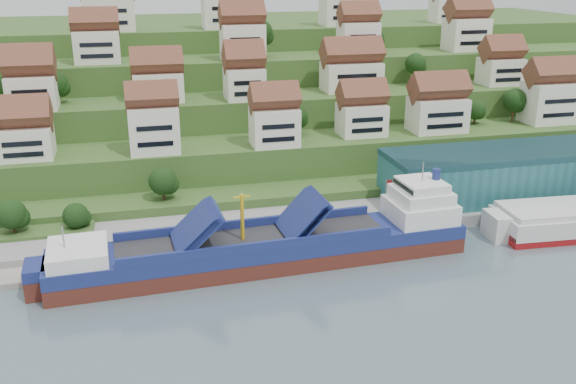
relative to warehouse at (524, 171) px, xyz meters
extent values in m
plane|color=slate|center=(-52.00, -17.00, -7.20)|extent=(300.00, 300.00, 0.00)
cube|color=gray|center=(-32.00, -2.00, -6.10)|extent=(180.00, 14.00, 2.20)
cube|color=#2D4C1E|center=(-52.00, 69.00, -5.20)|extent=(260.00, 128.00, 4.00)
cube|color=#2D4C1E|center=(-52.00, 74.00, -1.70)|extent=(260.00, 118.00, 11.00)
cube|color=#2D4C1E|center=(-52.00, 82.00, 1.80)|extent=(260.00, 102.00, 18.00)
cube|color=#2D4C1E|center=(-52.00, 90.00, 5.30)|extent=(260.00, 86.00, 25.00)
cube|color=#2D4C1E|center=(-52.00, 99.00, 8.30)|extent=(260.00, 68.00, 31.00)
cube|color=white|center=(-100.36, 21.97, 7.01)|extent=(10.66, 8.57, 6.42)
cube|color=white|center=(-74.87, 19.54, 8.65)|extent=(10.15, 7.03, 9.71)
cube|color=white|center=(-49.41, 19.13, 7.85)|extent=(9.98, 7.62, 8.09)
cube|color=white|center=(-28.08, 23.03, 7.36)|extent=(10.40, 7.73, 7.12)
cube|color=white|center=(-9.70, 22.03, 7.71)|extent=(12.64, 8.26, 7.82)
cube|color=white|center=(21.06, 23.56, 8.74)|extent=(12.14, 8.31, 9.88)
cube|color=white|center=(-99.75, 36.40, 14.48)|extent=(10.24, 8.98, 7.35)
cube|color=white|center=(-72.64, 38.26, 14.10)|extent=(11.32, 7.90, 6.60)
cube|color=white|center=(-52.78, 36.09, 14.45)|extent=(8.91, 8.56, 7.30)
cube|color=white|center=(-24.86, 39.97, 14.31)|extent=(14.39, 8.36, 7.03)
cube|color=white|center=(16.25, 38.97, 14.21)|extent=(10.22, 8.04, 6.82)
cube|color=white|center=(-86.03, 54.42, 21.73)|extent=(10.93, 7.30, 7.85)
cube|color=white|center=(-50.25, 51.58, 22.25)|extent=(10.75, 7.79, 8.91)
cube|color=white|center=(-19.19, 51.52, 22.17)|extent=(10.10, 7.14, 8.74)
cube|color=white|center=(14.34, 55.09, 22.23)|extent=(11.20, 8.47, 8.85)
cube|color=white|center=(-82.81, 71.27, 28.33)|extent=(13.39, 7.51, 9.06)
cube|color=white|center=(-50.68, 72.16, 28.41)|extent=(13.87, 8.15, 9.21)
cube|color=white|center=(-16.40, 73.19, 28.28)|extent=(12.28, 8.73, 8.96)
cube|color=white|center=(17.99, 75.24, 27.48)|extent=(8.95, 7.05, 7.35)
ellipsoid|color=#193A13|center=(-74.21, 9.29, 0.73)|extent=(5.54, 5.54, 5.54)
ellipsoid|color=#193A13|center=(2.57, 26.11, 7.38)|extent=(4.83, 4.83, 4.83)
ellipsoid|color=#193A13|center=(13.02, 26.11, 9.32)|extent=(5.68, 5.68, 5.68)
ellipsoid|color=#193A13|center=(-42.77, 26.66, 8.18)|extent=(5.40, 5.40, 5.40)
ellipsoid|color=#193A13|center=(-6.31, 42.83, 16.48)|extent=(5.51, 5.51, 5.51)
ellipsoid|color=#193A13|center=(-105.53, 42.38, 14.72)|extent=(5.76, 5.76, 5.76)
ellipsoid|color=#193A13|center=(-95.37, 40.97, 15.34)|extent=(5.74, 5.74, 5.74)
ellipsoid|color=#193A13|center=(-44.35, 56.21, 24.25)|extent=(5.91, 5.91, 5.91)
ellipsoid|color=#193A13|center=(-16.67, 58.94, 22.29)|extent=(4.99, 4.99, 4.99)
ellipsoid|color=#193A13|center=(-12.43, 56.97, 21.66)|extent=(5.22, 5.22, 5.22)
ellipsoid|color=#193A13|center=(-101.20, 2.00, -0.89)|extent=(5.31, 5.31, 5.31)
ellipsoid|color=#193A13|center=(-90.44, 2.00, -2.19)|extent=(4.70, 4.70, 4.70)
cube|color=#256266|center=(0.00, 0.00, 0.00)|extent=(60.00, 15.00, 10.00)
cylinder|color=gray|center=(-34.00, -7.00, -1.00)|extent=(0.16, 0.16, 8.00)
cube|color=maroon|center=(-33.40, -7.00, 2.60)|extent=(1.20, 0.05, 0.80)
cube|color=#512118|center=(-59.25, -15.85, -6.20)|extent=(70.55, 13.80, 4.50)
cube|color=navy|center=(-59.25, -15.85, -3.33)|extent=(70.55, 13.91, 2.34)
cube|color=white|center=(-88.90, -17.13, -1.08)|extent=(9.43, 10.63, 2.34)
cube|color=#262628|center=(-61.05, -15.93, -2.16)|extent=(45.32, 11.10, 0.27)
cube|color=navy|center=(-70.93, -16.36, 0.89)|extent=(7.16, 10.21, 6.22)
cube|color=navy|center=(-52.96, -15.58, 0.89)|extent=(6.82, 10.19, 6.57)
cylinder|color=yellow|center=(-62.84, -16.01, 1.79)|extent=(0.66, 0.66, 8.09)
cube|color=white|center=(-30.50, -14.61, -0.46)|extent=(11.22, 10.71, 3.60)
cube|color=white|center=(-30.50, -14.61, 2.42)|extent=(9.38, 9.55, 2.25)
cube|color=white|center=(-30.50, -14.61, 4.31)|extent=(7.54, 8.40, 1.62)
cylinder|color=navy|center=(-27.80, -14.50, 6.02)|extent=(1.50, 1.50, 1.98)
cube|color=maroon|center=(1.08, -16.37, -6.59)|extent=(31.29, 13.14, 2.66)
camera|label=1|loc=(-79.04, -112.36, 40.97)|focal=40.00mm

